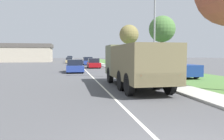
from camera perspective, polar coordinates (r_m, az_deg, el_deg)
name	(u,v)px	position (r m, az deg, el deg)	size (l,w,h in m)	color
ground_plane	(80,65)	(43.58, -8.31, 1.27)	(180.00, 180.00, 0.00)	#4C4C4F
lane_centre_stripe	(80,65)	(43.58, -8.31, 1.27)	(0.12, 120.00, 0.00)	silver
sidewalk_right	(103,65)	(44.03, -2.45, 1.41)	(1.80, 120.00, 0.12)	#ADAAA3
grass_strip_right	(124,65)	(44.90, 3.11, 1.40)	(7.00, 120.00, 0.02)	#4C7538
military_truck	(135,63)	(13.83, 6.08, 1.94)	(2.52, 7.88, 2.79)	#606647
car_nearest_ahead	(75,66)	(26.26, -9.70, 0.91)	(1.95, 4.58, 1.50)	navy
car_second_ahead	(94,64)	(34.21, -4.81, 1.67)	(1.84, 3.92, 1.50)	maroon
car_third_ahead	(88,61)	(44.42, -6.34, 2.27)	(1.94, 4.81, 1.60)	navy
car_fourth_ahead	(69,61)	(54.37, -11.12, 2.45)	(1.77, 4.14, 1.40)	tan
car_farthest_ahead	(70,59)	(68.97, -10.95, 2.87)	(1.77, 4.73, 1.68)	silver
pickup_truck	(176,68)	(21.41, 16.28, 0.56)	(2.09, 5.18, 1.75)	navy
lamp_post	(153,18)	(18.44, 10.55, 13.15)	(1.69, 0.24, 8.43)	gray
tree_mid_right	(162,30)	(26.28, 12.94, 10.27)	(3.04, 3.04, 6.54)	#4C3D2D
tree_far_right	(129,35)	(39.21, 4.46, 9.21)	(3.41, 3.41, 7.33)	brown
building_distant	(22,53)	(67.07, -22.42, 4.17)	(16.74, 9.10, 5.08)	#B2A893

